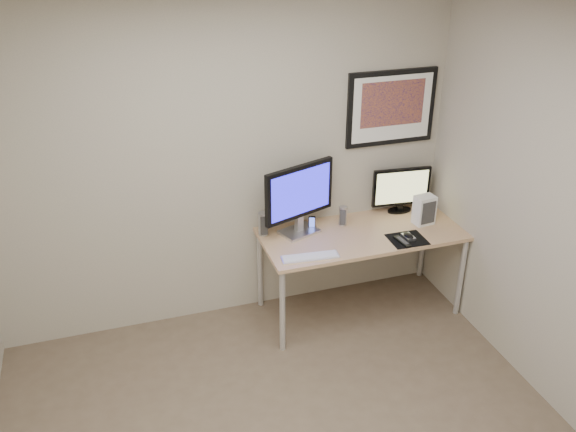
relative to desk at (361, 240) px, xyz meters
name	(u,v)px	position (x,y,z in m)	size (l,w,h in m)	color
room	(272,187)	(-1.00, -0.90, 0.98)	(3.60, 3.60, 3.60)	white
desk	(361,240)	(0.00, 0.00, 0.00)	(1.60, 0.70, 0.73)	#9B7B4B
framed_art	(391,108)	(0.35, 0.33, 0.96)	(0.75, 0.04, 0.60)	black
monitor_large	(299,197)	(-0.48, 0.15, 0.38)	(0.60, 0.29, 0.57)	#B0B0B5
monitor_tv	(401,189)	(0.46, 0.25, 0.27)	(0.50, 0.13, 0.39)	black
speaker_left	(263,224)	(-0.75, 0.21, 0.16)	(0.08, 0.08, 0.19)	#B0B0B5
speaker_right	(343,216)	(-0.09, 0.18, 0.15)	(0.06, 0.06, 0.16)	#B0B0B5
phone_dock	(312,223)	(-0.36, 0.17, 0.12)	(0.05, 0.05, 0.12)	black
keyboard	(310,257)	(-0.52, -0.24, 0.07)	(0.43, 0.12, 0.02)	silver
mousepad	(407,239)	(0.29, -0.22, 0.07)	(0.28, 0.25, 0.00)	black
mouse	(408,236)	(0.30, -0.20, 0.09)	(0.06, 0.11, 0.04)	black
remote	(403,242)	(0.23, -0.25, 0.08)	(0.05, 0.18, 0.02)	black
fan_unit	(424,210)	(0.54, -0.01, 0.19)	(0.16, 0.12, 0.24)	silver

